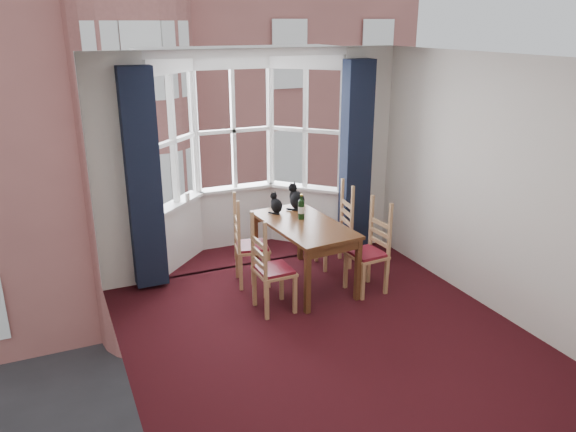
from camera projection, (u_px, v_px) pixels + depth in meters
floor at (333, 344)px, 5.70m from camera, size 4.50×4.50×0.00m
ceiling at (342, 59)px, 4.78m from camera, size 4.50×4.50×0.00m
wall_left at (117, 247)px, 4.48m from camera, size 0.00×4.50×4.50m
wall_right at (501, 189)px, 6.01m from camera, size 0.00×4.50×4.50m
wall_near at (521, 327)px, 3.30m from camera, size 4.00×0.00×4.00m
wall_back_pier_left at (120, 175)px, 6.55m from camera, size 0.70×0.12×2.80m
wall_back_pier_right at (364, 151)px, 7.82m from camera, size 0.70×0.12×2.80m
bay_window at (240, 154)px, 7.62m from camera, size 2.76×0.94×2.80m
curtain_left at (143, 181)px, 6.50m from camera, size 0.38×0.22×2.60m
curtain_right at (356, 158)px, 7.59m from camera, size 0.38×0.22×2.60m
dining_table at (304, 230)px, 6.80m from camera, size 0.89×1.51×0.80m
chair_left_near at (267, 273)px, 6.20m from camera, size 0.41×0.43×0.92m
chair_left_far at (245, 248)px, 6.88m from camera, size 0.48×0.49×0.92m
chair_right_near at (373, 253)px, 6.72m from camera, size 0.43×0.45×0.92m
chair_right_far at (340, 231)px, 7.43m from camera, size 0.45×0.47×0.92m
cat_left at (276, 205)px, 7.11m from camera, size 0.18×0.22×0.27m
cat_right at (297, 199)px, 7.25m from camera, size 0.25×0.29×0.35m
wine_bottle at (301, 208)px, 6.87m from camera, size 0.08×0.08×0.31m
candle_tall at (187, 197)px, 7.34m from camera, size 0.06×0.06×0.12m
street at (89, 174)px, 35.52m from camera, size 80.00×80.00×0.00m
tenement_building at (119, 73)px, 17.28m from camera, size 18.40×7.80×15.20m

